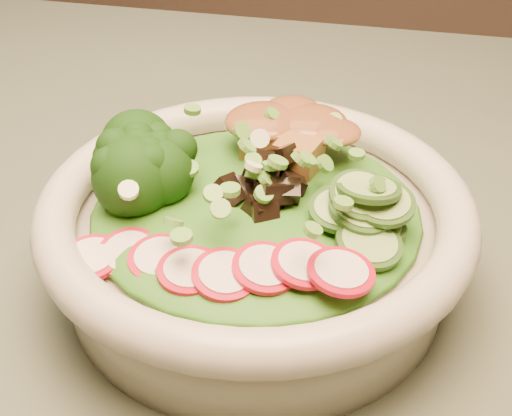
# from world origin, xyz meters

# --- Properties ---
(dining_table) EXTENTS (1.20, 0.80, 0.75)m
(dining_table) POSITION_xyz_m (0.00, 0.00, 0.64)
(dining_table) COLOR black
(dining_table) RESTS_ON ground
(salad_bowl) EXTENTS (0.27, 0.27, 0.07)m
(salad_bowl) POSITION_xyz_m (0.12, -0.08, 0.79)
(salad_bowl) COLOR beige
(salad_bowl) RESTS_ON dining_table
(lettuce_bed) EXTENTS (0.21, 0.21, 0.02)m
(lettuce_bed) POSITION_xyz_m (0.12, -0.08, 0.81)
(lettuce_bed) COLOR #266715
(lettuce_bed) RESTS_ON salad_bowl
(broccoli_florets) EXTENTS (0.09, 0.09, 0.04)m
(broccoli_florets) POSITION_xyz_m (0.05, -0.08, 0.83)
(broccoli_florets) COLOR black
(broccoli_florets) RESTS_ON salad_bowl
(radish_slices) EXTENTS (0.12, 0.06, 0.02)m
(radish_slices) POSITION_xyz_m (0.12, -0.15, 0.81)
(radish_slices) COLOR #B30D25
(radish_slices) RESTS_ON salad_bowl
(cucumber_slices) EXTENTS (0.08, 0.08, 0.04)m
(cucumber_slices) POSITION_xyz_m (0.18, -0.08, 0.82)
(cucumber_slices) COLOR #8AC46D
(cucumber_slices) RESTS_ON salad_bowl
(mushroom_heap) EXTENTS (0.08, 0.08, 0.04)m
(mushroom_heap) POSITION_xyz_m (0.12, -0.07, 0.82)
(mushroom_heap) COLOR black
(mushroom_heap) RESTS_ON salad_bowl
(tofu_cubes) EXTENTS (0.10, 0.08, 0.04)m
(tofu_cubes) POSITION_xyz_m (0.12, -0.02, 0.82)
(tofu_cubes) COLOR brown
(tofu_cubes) RESTS_ON salad_bowl
(peanut_sauce) EXTENTS (0.07, 0.06, 0.02)m
(peanut_sauce) POSITION_xyz_m (0.12, -0.02, 0.84)
(peanut_sauce) COLOR brown
(peanut_sauce) RESTS_ON tofu_cubes
(scallion_garnish) EXTENTS (0.19, 0.19, 0.02)m
(scallion_garnish) POSITION_xyz_m (0.12, -0.08, 0.83)
(scallion_garnish) COLOR #5DA339
(scallion_garnish) RESTS_ON salad_bowl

